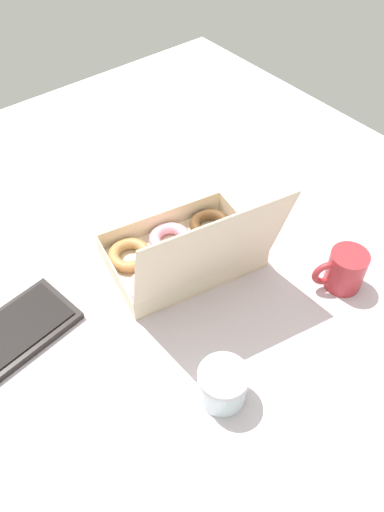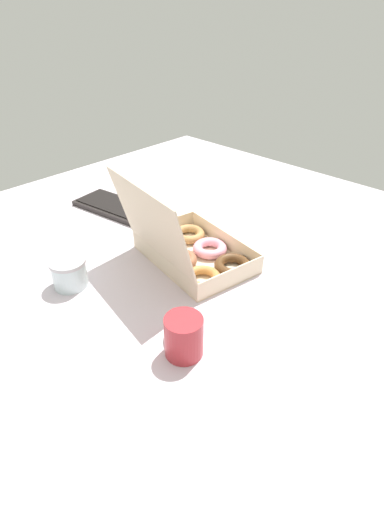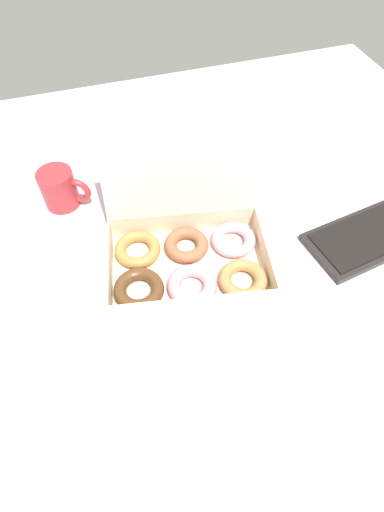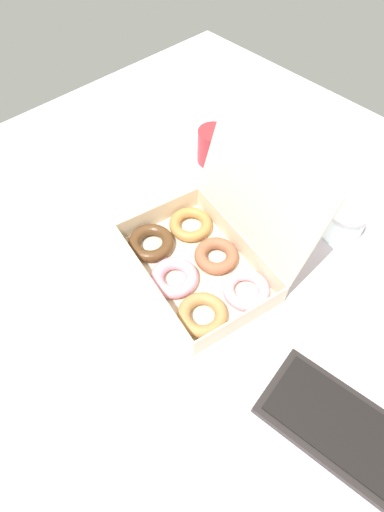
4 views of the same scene
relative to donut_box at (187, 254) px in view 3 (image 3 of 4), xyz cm
name	(u,v)px [view 3 (image 3 of 4)]	position (x,y,z in cm)	size (l,w,h in cm)	color
ground_plane	(217,278)	(5.56, -5.46, -4.64)	(180.00, 180.00, 2.00)	silver
donut_box	(187,254)	(0.00, 0.00, 0.00)	(40.76, 36.73, 29.42)	beige
keyboard	(374,234)	(46.09, -6.10, -2.58)	(36.00, 20.10, 2.20)	black
coffee_mug	(60,188)	(-24.96, 28.67, 1.58)	(12.40, 8.93, 10.17)	#AC2D33
glass_jar	(208,151)	(16.24, 32.78, 0.65)	(10.17, 10.17, 8.49)	silver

